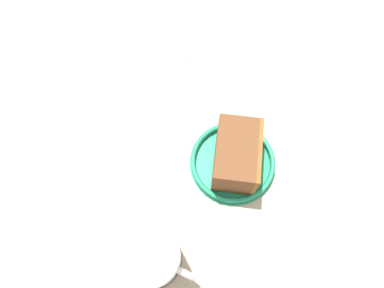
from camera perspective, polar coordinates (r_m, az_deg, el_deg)
The scene contains 5 objects.
ground_plane at distance 63.17cm, azimuth -3.99°, elevation -0.88°, with size 158.73×158.73×2.02cm, color tan.
small_plate at distance 60.74cm, azimuth 6.39°, elevation -2.83°, with size 14.38×14.38×1.50cm.
cake_slice at distance 57.59cm, azimuth 7.02°, elevation -1.74°, with size 7.11×10.66×6.88cm.
tea_mug at distance 53.45cm, azimuth -6.20°, elevation -17.38°, with size 10.67×8.38×9.69cm.
teaspoon at distance 72.12cm, azimuth -1.94°, elevation 15.10°, with size 9.62×7.81×0.80cm.
Camera 1 is at (-6.70, 22.32, 57.71)cm, focal length 34.00 mm.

